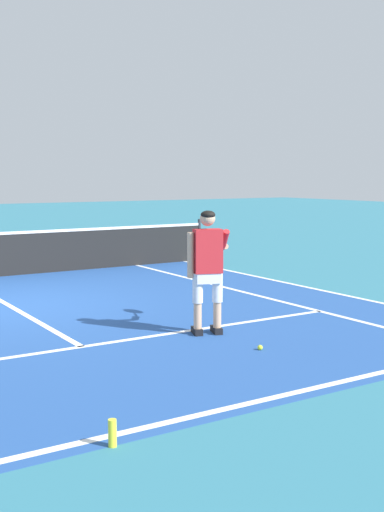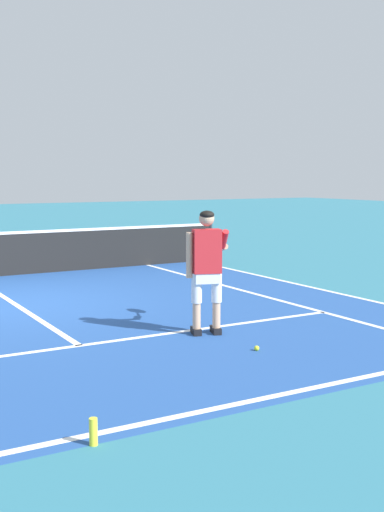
{
  "view_description": "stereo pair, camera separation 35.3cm",
  "coord_description": "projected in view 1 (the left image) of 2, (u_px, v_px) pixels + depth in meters",
  "views": [
    {
      "loc": [
        -3.12,
        -10.73,
        2.18
      ],
      "look_at": [
        1.73,
        -3.04,
        1.05
      ],
      "focal_mm": 45.43,
      "sensor_mm": 36.0,
      "label": 1
    },
    {
      "loc": [
        -2.82,
        -10.91,
        2.18
      ],
      "look_at": [
        1.73,
        -3.04,
        1.05
      ],
      "focal_mm": 45.43,
      "sensor_mm": 36.0,
      "label": 2
    }
  ],
  "objects": [
    {
      "name": "ground_plane",
      "position": [
        9.0,
        306.0,
        10.92
      ],
      "size": [
        80.0,
        80.0,
        0.0
      ],
      "primitive_type": "plane",
      "color": "teal"
    },
    {
      "name": "line_doubles_right",
      "position": [
        307.0,
        287.0,
        12.7
      ],
      "size": [
        0.1,
        9.2,
        0.01
      ],
      "primitive_type": "cube",
      "color": "white",
      "rests_on": "ground"
    },
    {
      "name": "line_baseline",
      "position": [
        201.0,
        414.0,
        5.93
      ],
      "size": [
        10.98,
        0.1,
        0.01
      ],
      "primitive_type": "cube",
      "color": "white",
      "rests_on": "ground"
    },
    {
      "name": "water_bottle",
      "position": [
        112.0,
        433.0,
        5.22
      ],
      "size": [
        0.07,
        0.07,
        0.23
      ],
      "primitive_type": "cylinder",
      "color": "yellow",
      "rests_on": "ground"
    },
    {
      "name": "line_centre_service",
      "position": [
        8.0,
        305.0,
        10.97
      ],
      "size": [
        0.1,
        6.4,
        0.01
      ],
      "primitive_type": "cube",
      "color": "white",
      "rests_on": "ground"
    },
    {
      "name": "court_inner_surface",
      "position": [
        35.0,
        320.0,
        9.79
      ],
      "size": [
        10.98,
        9.6,
        0.0
      ],
      "primitive_type": "cube",
      "color": "#234C93",
      "rests_on": "ground"
    },
    {
      "name": "tennis_player",
      "position": [
        208.0,
        263.0,
        8.86
      ],
      "size": [
        0.91,
        1.02,
        1.71
      ],
      "color": "black",
      "rests_on": "ground"
    },
    {
      "name": "tennis_ball_near_feet",
      "position": [
        260.0,
        348.0,
        8.13
      ],
      "size": [
        0.07,
        0.07,
        0.07
      ],
      "primitive_type": "sphere",
      "color": "#CCE02D",
      "rests_on": "ground"
    },
    {
      "name": "line_service",
      "position": [
        82.0,
        347.0,
        8.29
      ],
      "size": [
        8.23,
        0.1,
        0.01
      ],
      "primitive_type": "cube",
      "color": "white",
      "rests_on": "ground"
    },
    {
      "name": "line_singles_right",
      "position": [
        252.0,
        294.0,
        11.97
      ],
      "size": [
        0.1,
        9.2,
        0.01
      ],
      "primitive_type": "cube",
      "color": "white",
      "rests_on": "ground"
    }
  ]
}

